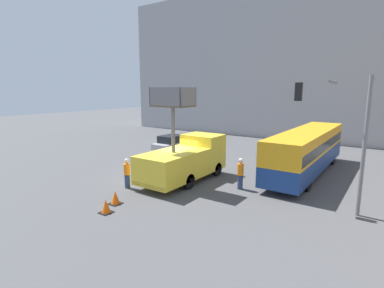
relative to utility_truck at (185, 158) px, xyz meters
The scene contains 10 objects.
ground_plane 1.83m from the utility_truck, behind, with size 120.00×120.00×0.00m, color #4C4C4F.
building_backdrop_far 25.75m from the utility_truck, 92.44° to the left, with size 44.00×10.00×18.24m.
utility_truck is the anchor object (origin of this frame).
city_bus 8.76m from the utility_truck, 45.80° to the left, with size 2.45×12.38×3.09m.
traffic_light_pole 9.47m from the utility_truck, ahead, with size 3.30×3.05×6.57m.
road_worker_near_truck 3.87m from the utility_truck, 121.36° to the right, with size 0.38×0.38×1.84m.
road_worker_directing 3.81m from the utility_truck, ahead, with size 0.38×0.38×1.91m.
traffic_cone_near_truck 5.61m from the utility_truck, 95.89° to the right, with size 0.61×0.61×0.70m.
traffic_cone_mid_road 6.61m from the utility_truck, 90.38° to the right, with size 0.59×0.59×0.68m.
parked_car_curbside 9.96m from the utility_truck, 133.71° to the left, with size 1.81×4.23×1.52m.
Camera 1 is at (12.30, -15.57, 5.94)m, focal length 28.00 mm.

